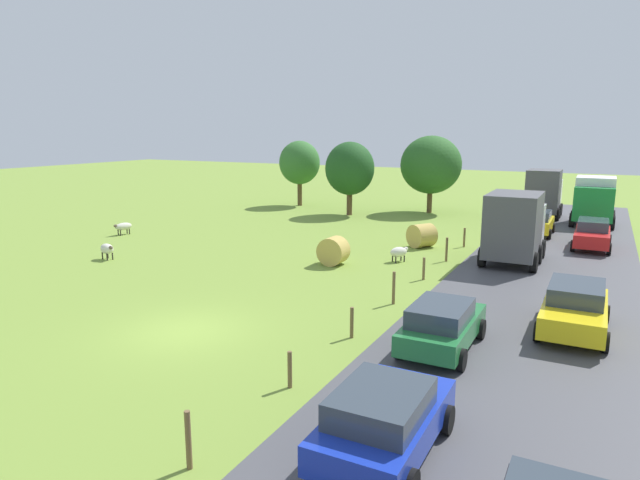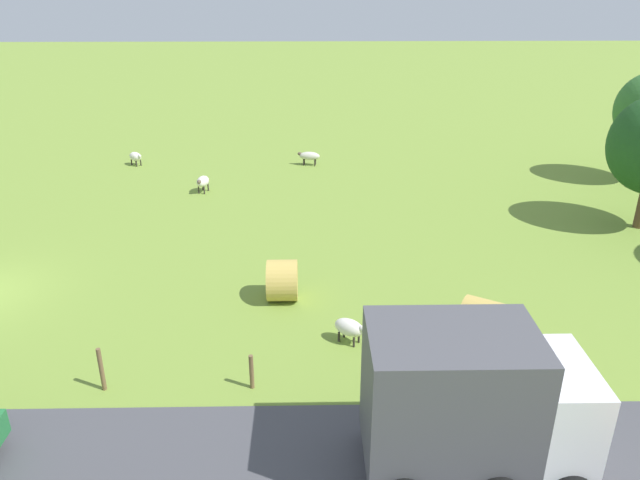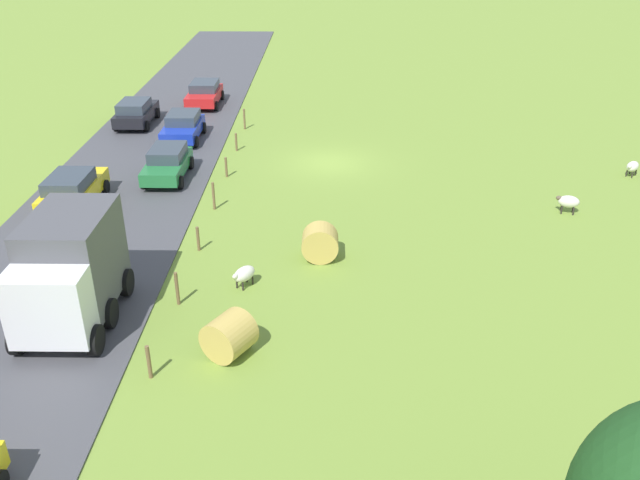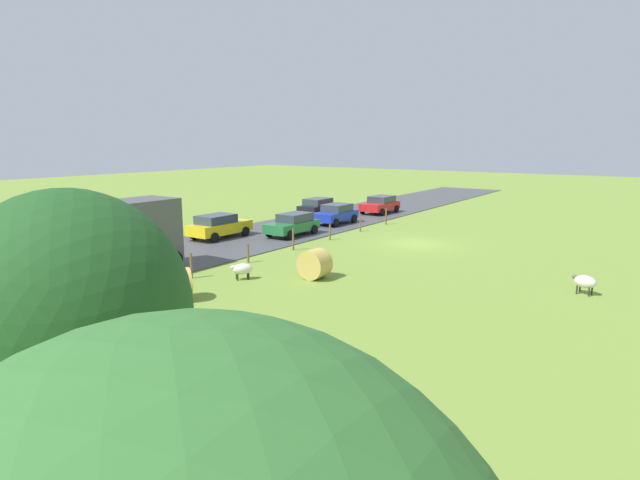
# 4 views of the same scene
# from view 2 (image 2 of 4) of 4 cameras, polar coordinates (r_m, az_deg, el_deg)

# --- Properties ---
(sheep_0) EXTENTS (0.99, 1.01, 0.77)m
(sheep_0) POSITION_cam_2_polar(r_m,az_deg,el_deg) (36.72, -16.82, 7.44)
(sheep_0) COLOR silver
(sheep_0) RESTS_ON ground_plane
(sheep_1) EXTENTS (1.07, 0.75, 0.84)m
(sheep_1) POSITION_cam_2_polar(r_m,az_deg,el_deg) (31.32, -10.88, 5.37)
(sheep_1) COLOR silver
(sheep_1) RESTS_ON ground_plane
(sheep_2) EXTENTS (0.98, 1.08, 0.77)m
(sheep_2) POSITION_cam_2_polar(r_m,az_deg,el_deg) (18.50, 2.76, -8.17)
(sheep_2) COLOR silver
(sheep_2) RESTS_ON ground_plane
(sheep_3) EXTENTS (0.66, 1.31, 0.78)m
(sheep_3) POSITION_cam_2_polar(r_m,az_deg,el_deg) (35.20, -1.02, 7.84)
(sheep_3) COLOR beige
(sheep_3) RESTS_ON ground_plane
(hay_bale_0) EXTENTS (1.41, 1.03, 1.41)m
(hay_bale_0) POSITION_cam_2_polar(r_m,az_deg,el_deg) (20.72, -3.54, -3.78)
(hay_bale_0) COLOR tan
(hay_bale_0) RESTS_ON ground_plane
(hay_bale_1) EXTENTS (1.80, 1.77, 1.35)m
(hay_bale_1) POSITION_cam_2_polar(r_m,az_deg,el_deg) (19.11, 14.97, -7.32)
(hay_bale_1) COLOR tan
(hay_bale_1) RESTS_ON ground_plane
(fence_post_3) EXTENTS (0.12, 0.12, 1.29)m
(fence_post_3) POSITION_cam_2_polar(r_m,az_deg,el_deg) (17.50, -19.71, -11.29)
(fence_post_3) COLOR brown
(fence_post_3) RESTS_ON ground_plane
(fence_post_4) EXTENTS (0.12, 0.12, 1.03)m
(fence_post_4) POSITION_cam_2_polar(r_m,az_deg,el_deg) (16.76, -6.40, -12.11)
(fence_post_4) COLOR brown
(fence_post_4) RESTS_ON ground_plane
(fence_post_5) EXTENTS (0.12, 0.12, 1.25)m
(fence_post_5) POSITION_cam_2_polar(r_m,az_deg,el_deg) (16.79, 7.46, -11.63)
(fence_post_5) COLOR brown
(fence_post_5) RESTS_ON ground_plane
(fence_post_6) EXTENTS (0.12, 0.12, 1.11)m
(fence_post_6) POSITION_cam_2_polar(r_m,az_deg,el_deg) (17.83, 20.40, -11.04)
(fence_post_6) COLOR brown
(fence_post_6) RESTS_ON ground_plane
(truck_0) EXTENTS (2.68, 4.72, 3.56)m
(truck_0) POSITION_cam_2_polar(r_m,az_deg,el_deg) (13.80, 13.92, -14.44)
(truck_0) COLOR white
(truck_0) RESTS_ON road_strip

